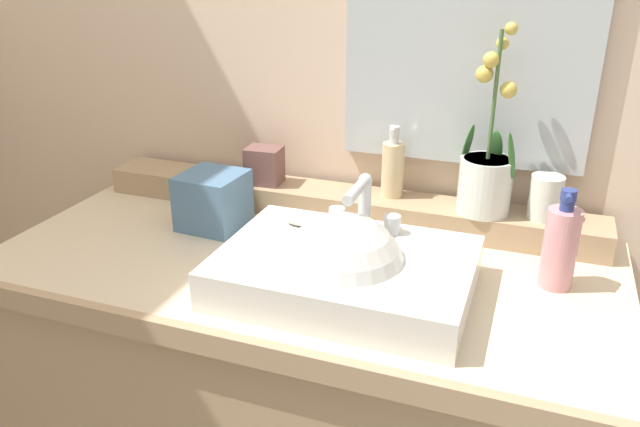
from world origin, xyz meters
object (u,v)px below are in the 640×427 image
Objects in this scene: sink_basin at (344,273)px; lotion_bottle at (560,246)px; soap_dispenser at (393,168)px; soap_bar at (300,219)px; tumbler_cup at (546,197)px; trinket_box at (264,165)px; potted_plant at (486,173)px; tissue_box at (213,200)px.

lotion_bottle is (0.35, 0.16, 0.04)m from sink_basin.
soap_bar is at bearing -116.19° from soap_dispenser.
tumbler_cup is (0.32, -0.02, -0.02)m from soap_dispenser.
trinket_box is at bearing 133.43° from sink_basin.
sink_basin is at bearing -50.23° from trinket_box.
sink_basin is at bearing -134.54° from tumbler_cup.
lotion_bottle is (0.36, -0.19, -0.05)m from soap_dispenser.
potted_plant is at bearing 57.84° from sink_basin.
soap_dispenser reaches higher than tissue_box.
trinket_box is 0.68m from lotion_bottle.
potted_plant is at bearing 14.32° from tissue_box.
soap_dispenser is 0.40m from tissue_box.
soap_bar is at bearing -18.48° from tissue_box.
potted_plant reaches higher than soap_bar.
soap_dispenser is (-0.20, 0.02, -0.02)m from potted_plant.
soap_dispenser is 0.40m from lotion_bottle.
soap_bar is at bearing -172.86° from lotion_bottle.
trinket_box is (-0.30, -0.02, -0.02)m from soap_dispenser.
tissue_box is at bearing 178.41° from lotion_bottle.
lotion_bottle reaches higher than trinket_box.
potted_plant is 4.46× the size of trinket_box.
soap_dispenser reaches higher than lotion_bottle.
soap_dispenser is 0.32m from tumbler_cup.
trinket_box is at bearing -175.49° from soap_dispenser.
potted_plant reaches higher than tumbler_cup.
sink_basin is 0.39m from lotion_bottle.
lotion_bottle reaches higher than tumbler_cup.
potted_plant is (0.32, 0.22, 0.06)m from soap_bar.
trinket_box is at bearing 67.62° from tissue_box.
sink_basin is 0.44m from trinket_box.
soap_bar is 0.54× the size of tissue_box.
lotion_bottle is at bearing 23.71° from sink_basin.
lotion_bottle is (0.48, 0.06, -0.01)m from soap_bar.
tumbler_cup is at bearing -2.94° from trinket_box.
soap_bar is at bearing 141.88° from sink_basin.
soap_dispenser reaches higher than soap_bar.
tumbler_cup is (0.12, 0.01, -0.04)m from potted_plant.
tumbler_cup is at bearing -2.82° from soap_dispenser.
sink_basin is 2.37× the size of lotion_bottle.
soap_dispenser is 0.85× the size of lotion_bottle.
tumbler_cup reaches higher than trinket_box.
lotion_bottle is at bearing -27.65° from soap_dispenser.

